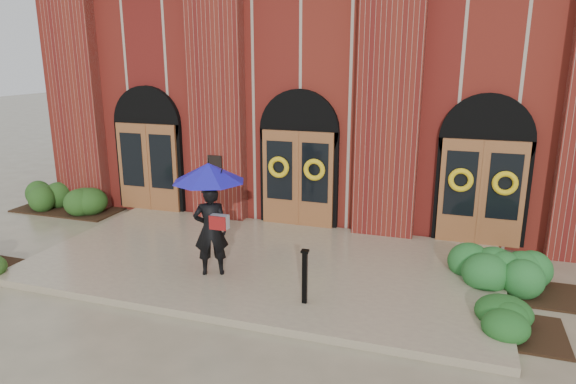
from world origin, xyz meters
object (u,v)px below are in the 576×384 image
at_px(man_with_umbrella, 210,197).
at_px(hedge_wall_left, 66,199).
at_px(metal_post, 305,275).
at_px(hedge_wall_right, 518,275).

distance_m(man_with_umbrella, hedge_wall_left, 7.19).
bearing_deg(hedge_wall_left, metal_post, -23.52).
distance_m(hedge_wall_left, hedge_wall_right, 12.39).
bearing_deg(hedge_wall_right, man_with_umbrella, -167.00).
distance_m(metal_post, hedge_wall_right, 4.27).
distance_m(metal_post, hedge_wall_left, 9.30).
relative_size(hedge_wall_left, hedge_wall_right, 1.05).
xyz_separation_m(metal_post, hedge_wall_right, (3.75, 2.01, -0.33)).
bearing_deg(hedge_wall_left, man_with_umbrella, -25.78).
distance_m(man_with_umbrella, metal_post, 2.52).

